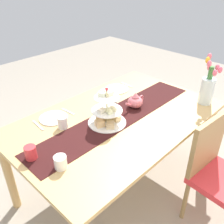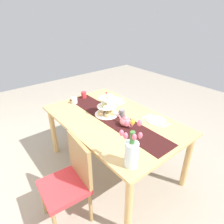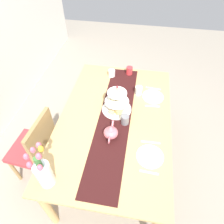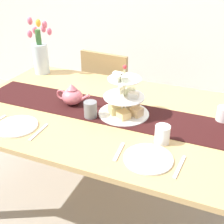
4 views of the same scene
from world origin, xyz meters
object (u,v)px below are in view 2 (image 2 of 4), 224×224
at_px(cream_jug, 75,101).
at_px(dining_table, 113,125).
at_px(knife_left, 147,116).
at_px(tiered_cake_stand, 106,108).
at_px(chair_left, 70,179).
at_px(fork_right, 122,104).
at_px(fork_left, 166,126).
at_px(dinner_plate_right, 115,100).
at_px(mug_grey, 122,113).
at_px(knife_right, 109,97).
at_px(dinner_plate_left, 156,120).
at_px(mug_white_text, 106,100).
at_px(tulip_vase, 132,151).
at_px(mug_orange, 84,95).
at_px(teapot, 125,121).

bearing_deg(cream_jug, dining_table, -167.73).
height_order(dining_table, knife_left, knife_left).
xyz_separation_m(tiered_cake_stand, cream_jug, (0.55, 0.15, -0.04)).
xyz_separation_m(chair_left, fork_right, (0.52, -1.13, 0.27)).
relative_size(chair_left, fork_left, 6.07).
distance_m(dinner_plate_right, fork_right, 0.15).
height_order(dining_table, fork_left, fork_left).
height_order(tiered_cake_stand, mug_grey, tiered_cake_stand).
height_order(dinner_plate_right, knife_right, dinner_plate_right).
bearing_deg(dining_table, knife_right, -34.47).
height_order(dinner_plate_left, mug_grey, mug_grey).
relative_size(dining_table, fork_right, 11.54).
distance_m(chair_left, knife_left, 1.16).
bearing_deg(dinner_plate_right, mug_grey, 148.89).
bearing_deg(mug_white_text, mug_grey, 168.08).
distance_m(fork_left, fork_right, 0.75).
bearing_deg(knife_left, mug_white_text, 14.28).
height_order(fork_left, mug_white_text, mug_white_text).
relative_size(tiered_cake_stand, dinner_plate_left, 1.32).
relative_size(tulip_vase, fork_left, 2.94).
relative_size(dining_table, dinner_plate_right, 7.53).
xyz_separation_m(dining_table, cream_jug, (0.67, 0.15, 0.14)).
distance_m(knife_right, mug_orange, 0.38).
bearing_deg(mug_white_text, tulip_vase, 152.01).
height_order(chair_left, cream_jug, chair_left).
relative_size(fork_left, knife_right, 0.88).
distance_m(knife_right, mug_white_text, 0.21).
distance_m(tiered_cake_stand, teapot, 0.35).
xyz_separation_m(chair_left, tulip_vase, (-0.43, -0.37, 0.43)).
bearing_deg(tulip_vase, mug_grey, -36.57).
xyz_separation_m(cream_jug, fork_right, (-0.44, -0.50, -0.04)).
xyz_separation_m(teapot, knife_left, (-0.01, -0.36, -0.06)).
relative_size(dinner_plate_right, mug_grey, 2.42).
height_order(dining_table, cream_jug, cream_jug).
bearing_deg(knife_right, tiered_cake_stand, 137.85).
bearing_deg(dinner_plate_right, dining_table, 136.46).
bearing_deg(dinner_plate_right, tiered_cake_stand, 125.01).
bearing_deg(chair_left, tulip_vase, -139.48).
height_order(chair_left, knife_right, chair_left).
height_order(fork_right, knife_right, same).
bearing_deg(mug_white_text, dining_table, 153.67).
bearing_deg(mug_grey, knife_left, -125.95).
xyz_separation_m(dinner_plate_left, mug_grey, (0.33, 0.25, 0.05)).
xyz_separation_m(tulip_vase, mug_grey, (0.68, -0.50, -0.10)).
distance_m(cream_jug, mug_white_text, 0.44).
height_order(tulip_vase, dinner_plate_right, tulip_vase).
height_order(teapot, cream_jug, teapot).
bearing_deg(dinner_plate_right, cream_jug, 59.74).
xyz_separation_m(chair_left, knife_left, (0.06, -1.13, 0.27)).
relative_size(chair_left, fork_right, 6.07).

